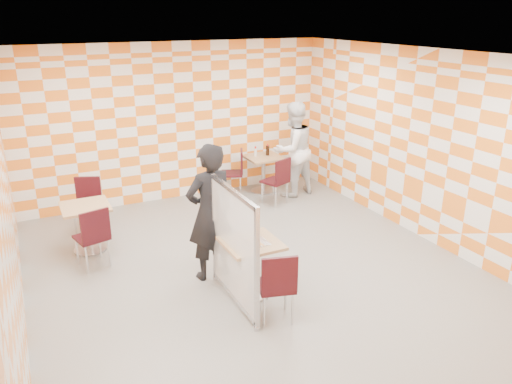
% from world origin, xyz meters
% --- Properties ---
extents(room_shell, '(7.00, 7.00, 7.00)m').
position_xyz_m(room_shell, '(0.00, 0.54, 1.50)').
color(room_shell, gray).
rests_on(room_shell, ground).
extents(main_table, '(0.70, 0.70, 0.75)m').
position_xyz_m(main_table, '(-0.28, -0.46, 0.51)').
color(main_table, tan).
rests_on(main_table, ground).
extents(second_table, '(0.70, 0.70, 0.75)m').
position_xyz_m(second_table, '(1.64, 3.01, 0.51)').
color(second_table, tan).
rests_on(second_table, ground).
extents(empty_table, '(0.70, 0.70, 0.75)m').
position_xyz_m(empty_table, '(-2.00, 1.79, 0.51)').
color(empty_table, tan).
rests_on(empty_table, ground).
extents(chair_main_front, '(0.52, 0.52, 0.92)m').
position_xyz_m(chair_main_front, '(-0.30, -1.18, 0.54)').
color(chair_main_front, '#360A11').
rests_on(chair_main_front, ground).
extents(chair_second_front, '(0.55, 0.56, 0.92)m').
position_xyz_m(chair_second_front, '(1.56, 2.23, 0.54)').
color(chair_second_front, '#360A11').
rests_on(chair_second_front, ground).
extents(chair_second_side, '(0.56, 0.56, 0.92)m').
position_xyz_m(chair_second_side, '(1.07, 3.09, 0.54)').
color(chair_second_side, '#360A11').
rests_on(chair_second_side, ground).
extents(chair_empty_near, '(0.51, 0.52, 0.92)m').
position_xyz_m(chair_empty_near, '(-2.00, 1.16, 0.54)').
color(chair_empty_near, '#360A11').
rests_on(chair_empty_near, ground).
extents(chair_empty_far, '(0.55, 0.56, 0.92)m').
position_xyz_m(chair_empty_far, '(-1.87, 2.56, 0.54)').
color(chair_empty_far, '#360A11').
rests_on(chair_empty_far, ground).
extents(partition, '(0.08, 1.38, 1.55)m').
position_xyz_m(partition, '(-0.58, -0.56, 0.79)').
color(partition, white).
rests_on(partition, ground).
extents(man_dark, '(0.76, 0.55, 1.91)m').
position_xyz_m(man_dark, '(-0.58, 0.22, 0.96)').
color(man_dark, black).
rests_on(man_dark, ground).
extents(man_white, '(1.03, 0.87, 1.88)m').
position_xyz_m(man_white, '(2.09, 2.61, 0.94)').
color(man_white, white).
rests_on(man_white, ground).
extents(pizza_on_foil, '(0.40, 0.40, 0.04)m').
position_xyz_m(pizza_on_foil, '(-0.29, -0.47, 0.77)').
color(pizza_on_foil, silver).
rests_on(pizza_on_foil, main_table).
extents(sport_bottle, '(0.06, 0.06, 0.20)m').
position_xyz_m(sport_bottle, '(1.51, 3.12, 0.84)').
color(sport_bottle, white).
rests_on(sport_bottle, second_table).
extents(soda_bottle, '(0.07, 0.07, 0.23)m').
position_xyz_m(soda_bottle, '(1.76, 3.07, 0.85)').
color(soda_bottle, black).
rests_on(soda_bottle, second_table).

